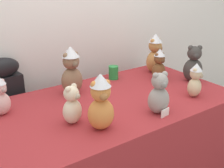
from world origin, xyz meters
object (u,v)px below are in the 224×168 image
Objects in this scene: teddy_bear_mocha at (72,71)px; teddy_bear_ginger at (101,103)px; teddy_bear_cream at (72,106)px; teddy_bear_blush at (0,96)px; teddy_bear_caramel at (155,54)px; instrument_case at (8,119)px; teddy_bear_chestnut at (159,65)px; teddy_bear_charcoal at (193,65)px; teddy_bear_sand at (195,81)px; teddy_bear_ash at (159,94)px; party_cup_green at (113,73)px; display_table at (112,145)px.

teddy_bear_ginger is (-0.10, -0.54, -0.01)m from teddy_bear_mocha.
teddy_bear_blush reaches higher than teddy_bear_cream.
teddy_bear_ginger is 1.08m from teddy_bear_caramel.
instrument_case is 3.89× the size of teddy_bear_blush.
teddy_bear_chestnut is 0.27m from teddy_bear_charcoal.
instrument_case is 0.54m from teddy_bear_blush.
instrument_case is 1.53m from teddy_bear_charcoal.
teddy_bear_cream is at bearing -122.53° from teddy_bear_mocha.
instrument_case is 3.78× the size of teddy_bear_chestnut.
instrument_case is 3.33× the size of teddy_bear_charcoal.
teddy_bear_ginger is at bearing 160.28° from teddy_bear_sand.
teddy_bear_ash is 0.80m from teddy_bear_caramel.
teddy_bear_charcoal is at bearing -82.01° from teddy_bear_caramel.
teddy_bear_ash is (-0.38, -0.04, 0.01)m from teddy_bear_sand.
teddy_bear_sand is at bearing -111.71° from teddy_bear_caramel.
teddy_bear_ginger is at bearing -152.31° from teddy_bear_chestnut.
teddy_bear_ginger reaches higher than instrument_case.
instrument_case is at bearing 78.48° from teddy_bear_cream.
teddy_bear_blush is at bearing -171.99° from party_cup_green.
teddy_bear_ash is at bearing -131.90° from teddy_bear_chestnut.
display_table is 5.22× the size of teddy_bear_ginger.
teddy_bear_mocha is at bearing 169.97° from teddy_bear_chestnut.
teddy_bear_cream is 0.72× the size of teddy_bear_ginger.
party_cup_green is at bearing 64.29° from teddy_bear_ginger.
teddy_bear_blush is at bearing 177.04° from teddy_bear_chestnut.
teddy_bear_blush reaches higher than teddy_bear_sand.
teddy_bear_sand reaches higher than display_table.
teddy_bear_ash is at bearing 166.01° from teddy_bear_sand.
teddy_bear_sand reaches higher than party_cup_green.
teddy_bear_ash is at bearing 8.71° from teddy_bear_ginger.
teddy_bear_caramel is at bearing -20.34° from instrument_case.
teddy_bear_ginger is 1.25× the size of teddy_bear_chestnut.
party_cup_green is (0.25, 0.35, 0.42)m from display_table.
teddy_bear_ash is 1.06× the size of teddy_bear_blush.
teddy_bear_charcoal is at bearing -4.49° from display_table.
teddy_bear_cream is 1.10m from teddy_bear_caramel.
teddy_bear_ash is (0.40, -0.04, -0.03)m from teddy_bear_ginger.
teddy_bear_mocha is 0.73m from teddy_bear_chestnut.
teddy_bear_cream is 0.69× the size of teddy_bear_caramel.
teddy_bear_chestnut is 0.39m from teddy_bear_sand.
party_cup_green is (0.83, -0.25, 0.29)m from instrument_case.
teddy_bear_blush is (-1.19, 0.49, 0.00)m from teddy_bear_sand.
teddy_bear_sand is 0.71× the size of teddy_bear_caramel.
teddy_bear_chestnut reaches higher than party_cup_green.
teddy_bear_charcoal is at bearing 33.84° from teddy_bear_ash.
teddy_bear_blush is (-1.22, 0.10, -0.00)m from teddy_bear_chestnut.
display_table is 1.72× the size of instrument_case.
teddy_bear_chestnut is at bearing -29.47° from instrument_case.
teddy_bear_mocha is at bearing 173.39° from teddy_bear_caramel.
display_table is 0.62m from teddy_bear_cream.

